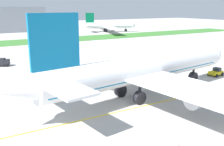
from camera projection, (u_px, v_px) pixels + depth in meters
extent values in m
plane|color=#ADAAA5|center=(142.00, 108.00, 48.02)|extent=(600.00, 600.00, 0.00)
cube|color=yellow|center=(140.00, 107.00, 48.52)|extent=(280.00, 0.36, 0.01)
cube|color=#38722D|center=(20.00, 42.00, 136.72)|extent=(320.00, 24.00, 0.10)
cylinder|color=white|center=(143.00, 68.00, 52.68)|extent=(45.58, 11.40, 5.30)
cube|color=#0C6B9E|center=(143.00, 73.00, 52.91)|extent=(43.73, 10.73, 0.64)
sphere|color=white|center=(211.00, 55.00, 67.12)|extent=(5.04, 5.04, 5.04)
cone|color=white|center=(19.00, 90.00, 37.58)|extent=(6.39, 5.26, 4.51)
cube|color=#0C6B9E|center=(55.00, 41.00, 39.59)|extent=(8.15, 1.63, 8.48)
cube|color=white|center=(38.00, 75.00, 44.58)|extent=(6.09, 9.08, 0.37)
cube|color=white|center=(69.00, 90.00, 36.50)|extent=(6.09, 9.08, 0.37)
cube|color=white|center=(75.00, 56.00, 69.04)|extent=(15.40, 41.73, 0.42)
cylinder|color=#B7BABF|center=(100.00, 68.00, 63.25)|extent=(5.39, 3.57, 2.92)
cylinder|color=black|center=(108.00, 66.00, 64.76)|extent=(0.85, 3.09, 3.06)
cylinder|color=#B7BABF|center=(200.00, 98.00, 42.13)|extent=(5.39, 3.57, 2.92)
cylinder|color=black|center=(209.00, 95.00, 43.64)|extent=(0.85, 3.09, 3.06)
cylinder|color=black|center=(193.00, 73.00, 63.89)|extent=(0.55, 0.55, 2.05)
cylinder|color=black|center=(193.00, 77.00, 64.14)|extent=(2.65, 1.46, 2.52)
cylinder|color=black|center=(121.00, 86.00, 53.53)|extent=(0.55, 0.55, 2.05)
cylinder|color=black|center=(121.00, 91.00, 53.78)|extent=(2.65, 1.46, 2.52)
cylinder|color=black|center=(140.00, 93.00, 49.29)|extent=(0.55, 0.55, 2.05)
cylinder|color=black|center=(140.00, 98.00, 49.54)|extent=(2.65, 1.46, 2.52)
cube|color=black|center=(209.00, 53.00, 66.48)|extent=(2.38, 4.19, 0.95)
sphere|color=black|center=(60.00, 77.00, 44.23)|extent=(0.37, 0.37, 0.37)
sphere|color=black|center=(79.00, 74.00, 46.52)|extent=(0.37, 0.37, 0.37)
sphere|color=black|center=(97.00, 70.00, 48.81)|extent=(0.37, 0.37, 0.37)
sphere|color=black|center=(113.00, 68.00, 51.10)|extent=(0.37, 0.37, 0.37)
sphere|color=black|center=(128.00, 65.00, 53.40)|extent=(0.37, 0.37, 0.37)
sphere|color=black|center=(141.00, 63.00, 55.69)|extent=(0.37, 0.37, 0.37)
sphere|color=black|center=(154.00, 60.00, 57.98)|extent=(0.37, 0.37, 0.37)
sphere|color=black|center=(165.00, 58.00, 60.27)|extent=(0.37, 0.37, 0.37)
sphere|color=black|center=(176.00, 56.00, 62.56)|extent=(0.37, 0.37, 0.37)
sphere|color=black|center=(186.00, 55.00, 64.86)|extent=(0.37, 0.37, 0.37)
cube|color=yellow|center=(216.00, 73.00, 70.30)|extent=(4.20, 2.80, 0.76)
cube|color=black|center=(217.00, 69.00, 70.45)|extent=(1.64, 1.92, 0.90)
cylinder|color=black|center=(209.00, 75.00, 68.64)|extent=(1.80, 0.36, 0.12)
cylinder|color=black|center=(217.00, 76.00, 68.69)|extent=(0.94, 0.47, 0.90)
cylinder|color=black|center=(209.00, 74.00, 70.44)|extent=(0.94, 0.47, 0.90)
cylinder|color=black|center=(222.00, 74.00, 70.34)|extent=(0.94, 0.47, 0.90)
cylinder|color=black|center=(214.00, 72.00, 72.09)|extent=(0.94, 0.47, 0.90)
sphere|color=#8C6647|center=(179.00, 146.00, 31.74)|extent=(0.23, 0.23, 0.23)
cube|color=black|center=(60.00, 58.00, 87.05)|extent=(3.85, 2.85, 2.30)
cube|color=black|center=(66.00, 58.00, 88.54)|extent=(1.73, 2.38, 1.67)
cube|color=#263347|center=(67.00, 56.00, 88.86)|extent=(0.42, 1.88, 0.73)
cylinder|color=black|center=(64.00, 60.00, 89.58)|extent=(0.94, 0.46, 0.90)
cylinder|color=black|center=(67.00, 61.00, 87.92)|extent=(0.94, 0.46, 0.90)
cylinder|color=black|center=(56.00, 61.00, 87.61)|extent=(0.94, 0.46, 0.90)
cylinder|color=black|center=(59.00, 62.00, 85.95)|extent=(0.94, 0.46, 0.90)
cube|color=black|center=(7.00, 62.00, 81.46)|extent=(2.27, 2.56, 1.68)
cube|color=#263347|center=(9.00, 61.00, 81.43)|extent=(0.87, 1.70, 0.74)
cylinder|color=black|center=(8.00, 64.00, 82.73)|extent=(0.94, 0.66, 0.90)
cylinder|color=black|center=(6.00, 65.00, 80.60)|extent=(0.94, 0.66, 0.90)
cylinder|color=white|center=(109.00, 25.00, 191.82)|extent=(33.16, 14.45, 4.29)
cube|color=#055938|center=(109.00, 26.00, 192.00)|extent=(31.78, 13.71, 0.51)
sphere|color=white|center=(133.00, 25.00, 195.53)|extent=(4.07, 4.07, 4.07)
cone|color=white|center=(84.00, 25.00, 187.88)|extent=(5.62, 4.93, 3.65)
cube|color=#055938|center=(90.00, 18.00, 187.54)|extent=(5.86, 2.28, 6.86)
cube|color=white|center=(88.00, 24.00, 192.67)|extent=(5.63, 7.67, 0.30)
cube|color=white|center=(90.00, 25.00, 184.55)|extent=(5.63, 7.67, 0.30)
cube|color=white|center=(103.00, 25.00, 207.90)|extent=(16.34, 30.93, 0.34)
cube|color=white|center=(112.00, 28.00, 175.30)|extent=(16.34, 30.93, 0.34)
cylinder|color=#B7BABF|center=(105.00, 27.00, 202.01)|extent=(4.61, 3.51, 2.36)
cylinder|color=black|center=(108.00, 27.00, 202.43)|extent=(1.10, 2.46, 2.48)
cylinder|color=#B7BABF|center=(111.00, 29.00, 182.25)|extent=(4.61, 3.51, 2.36)
cylinder|color=black|center=(114.00, 29.00, 182.67)|extent=(1.10, 2.46, 2.48)
cylinder|color=black|center=(126.00, 29.00, 195.18)|extent=(0.45, 0.45, 1.66)
cylinder|color=black|center=(126.00, 30.00, 195.38)|extent=(2.22, 1.50, 2.04)
cylinder|color=black|center=(105.00, 29.00, 194.12)|extent=(0.45, 0.45, 1.66)
cylinder|color=black|center=(105.00, 30.00, 194.33)|extent=(2.22, 1.50, 2.04)
cylinder|color=black|center=(106.00, 30.00, 189.86)|extent=(0.45, 0.45, 1.66)
cylinder|color=black|center=(106.00, 31.00, 190.06)|extent=(2.22, 1.50, 2.04)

